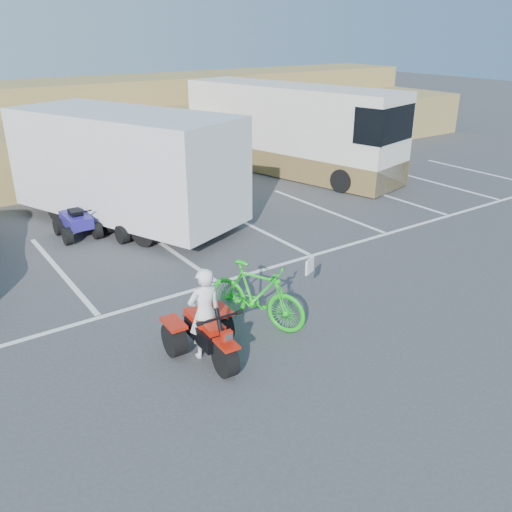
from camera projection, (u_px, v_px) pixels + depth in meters
ground at (284, 329)px, 10.17m from camera, size 100.00×100.00×0.00m
parking_stripes at (213, 251)px, 13.70m from camera, size 28.00×5.16×0.01m
grass_embankment at (45, 131)px, 21.31m from camera, size 40.00×8.50×3.10m
red_trike_atv at (210, 359)px, 9.26m from camera, size 1.27×1.64×1.03m
rider at (205, 313)px, 9.06m from camera, size 0.61×0.42×1.63m
green_dirt_bike at (256, 294)px, 10.12m from camera, size 1.37×2.12×1.24m
cargo_trailer at (125, 164)px, 15.08m from camera, size 5.00×7.23×3.13m
rv_motorhome at (290, 136)px, 20.64m from camera, size 4.30×9.18×3.20m
quad_atv_blue at (79, 236)px, 14.64m from camera, size 0.99×1.32×0.85m
quad_atv_green at (130, 235)px, 14.77m from camera, size 1.13×1.46×0.92m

